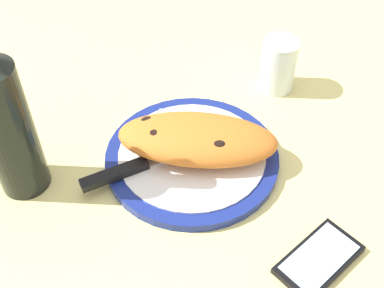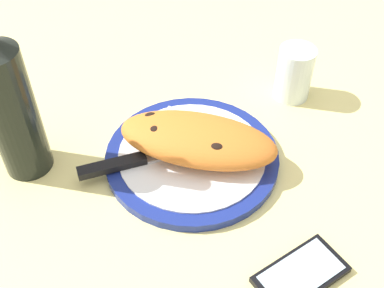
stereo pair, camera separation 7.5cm
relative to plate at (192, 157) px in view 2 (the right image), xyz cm
name	(u,v)px [view 2 (the right image)]	position (x,y,z in cm)	size (l,w,h in cm)	color
ground_plane	(192,167)	(0.00, 0.00, -2.38)	(150.00, 150.00, 3.00)	#E5D684
plate	(192,157)	(0.00, 0.00, 0.00)	(27.74, 27.74, 1.83)	navy
calzone	(198,139)	(-0.70, -0.61, 3.62)	(26.00, 13.74, 5.32)	orange
fork	(194,124)	(1.85, -6.26, 1.15)	(15.33, 5.46, 0.40)	silver
knife	(131,161)	(8.11, 5.41, 1.46)	(19.57, 16.32, 1.20)	silver
smartphone	(301,274)	(-20.44, 14.52, -0.32)	(12.33, 13.54, 1.16)	black
water_glass	(294,76)	(-11.49, -21.83, 3.40)	(6.45, 6.45, 9.97)	silver
wine_bottle	(9,106)	(24.12, 9.63, 11.52)	(7.37, 7.37, 31.02)	black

